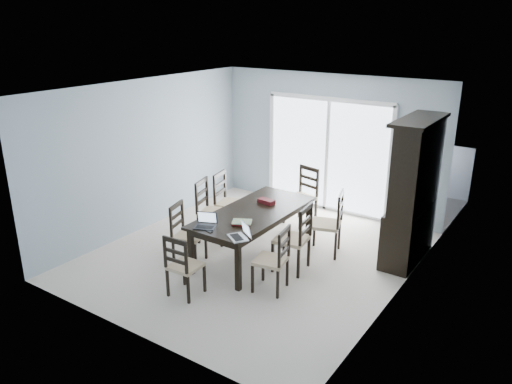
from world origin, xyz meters
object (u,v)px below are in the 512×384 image
at_px(china_hutch, 413,193).
at_px(chair_left_far, 226,195).
at_px(laptop_dark, 205,224).
at_px(cell_phone, 209,232).
at_px(chair_left_mid, 209,204).
at_px(hot_tub, 314,168).
at_px(chair_end_near, 181,260).
at_px(chair_right_mid, 298,231).
at_px(laptop_silver, 238,235).
at_px(chair_left_near, 183,227).
at_px(chair_right_near, 277,253).
at_px(chair_end_far, 304,189).
at_px(dining_table, 254,216).
at_px(game_box, 266,201).
at_px(chair_right_far, 332,216).

distance_m(china_hutch, chair_left_far, 3.12).
bearing_deg(laptop_dark, cell_phone, -53.61).
xyz_separation_m(china_hutch, chair_left_mid, (-2.99, -1.17, -0.43)).
bearing_deg(hot_tub, chair_end_near, -82.47).
xyz_separation_m(chair_right_mid, laptop_silver, (-0.43, -0.89, 0.17)).
xyz_separation_m(chair_left_near, laptop_dark, (0.56, -0.16, 0.23)).
xyz_separation_m(chair_left_mid, chair_end_near, (0.87, -1.64, -0.09)).
bearing_deg(chair_right_near, china_hutch, -40.87).
distance_m(chair_left_far, laptop_silver, 2.08).
distance_m(chair_left_mid, chair_end_far, 1.82).
height_order(dining_table, china_hutch, china_hutch).
distance_m(dining_table, laptop_silver, 1.03).
height_order(chair_left_far, laptop_dark, chair_left_far).
bearing_deg(chair_left_far, china_hutch, 90.62).
height_order(chair_right_mid, chair_end_far, chair_end_far).
bearing_deg(chair_end_far, chair_end_near, 102.90).
distance_m(dining_table, chair_right_near, 1.12).
relative_size(dining_table, chair_right_mid, 1.84).
relative_size(chair_right_mid, game_box, 4.46).
height_order(china_hutch, chair_right_mid, china_hutch).
bearing_deg(chair_end_near, laptop_dark, 97.10).
bearing_deg(cell_phone, laptop_silver, 19.72).
bearing_deg(chair_left_far, game_box, 66.00).
xyz_separation_m(chair_left_mid, chair_right_mid, (1.78, -0.14, -0.00)).
height_order(chair_left_far, chair_end_far, chair_end_far).
distance_m(dining_table, chair_left_mid, 0.97).
bearing_deg(chair_left_far, chair_right_mid, 58.47).
height_order(game_box, hot_tub, hot_tub).
height_order(chair_left_far, chair_right_mid, same).
height_order(chair_end_near, cell_phone, chair_end_near).
relative_size(china_hutch, chair_left_far, 1.84).
xyz_separation_m(dining_table, chair_right_near, (0.86, -0.72, -0.10)).
height_order(chair_right_far, hot_tub, chair_right_far).
xyz_separation_m(chair_end_far, hot_tub, (-0.74, 1.82, -0.18)).
bearing_deg(laptop_silver, chair_end_far, 132.00).
height_order(chair_left_mid, cell_phone, chair_left_mid).
bearing_deg(chair_left_mid, game_box, 92.85).
bearing_deg(chair_right_near, game_box, 28.38).
height_order(china_hutch, chair_left_mid, china_hutch).
bearing_deg(chair_left_far, laptop_silver, 30.15).
height_order(dining_table, chair_left_near, chair_left_near).
bearing_deg(game_box, chair_left_mid, -162.14).
bearing_deg(chair_end_far, hot_tub, -53.49).
bearing_deg(chair_right_mid, chair_right_far, -18.63).
bearing_deg(game_box, cell_phone, -91.79).
bearing_deg(chair_end_far, laptop_dark, 100.02).
xyz_separation_m(chair_end_near, hot_tub, (-0.66, 5.02, -0.10)).
bearing_deg(china_hutch, chair_left_near, -144.38).
bearing_deg(dining_table, laptop_dark, -102.94).
bearing_deg(chair_left_near, laptop_dark, 59.26).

